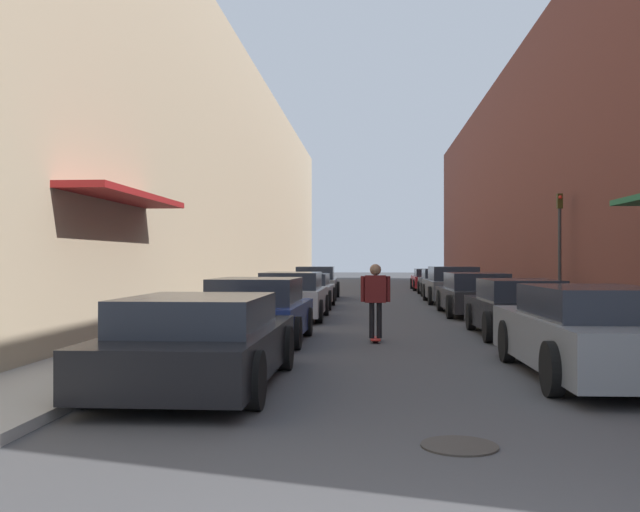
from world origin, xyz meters
TOP-DOWN VIEW (x-y plane):
  - ground at (0.00, 22.82)m, footprint 125.52×125.52m
  - curb_strip_left at (-4.69, 28.53)m, footprint 1.80×57.06m
  - curb_strip_right at (4.69, 28.53)m, footprint 1.80×57.06m
  - building_row_left at (-7.59, 28.52)m, footprint 4.90×57.06m
  - building_row_right at (7.59, 28.52)m, footprint 4.90×57.06m
  - parked_car_left_0 at (-2.71, 5.87)m, footprint 2.09×4.66m
  - parked_car_left_1 at (-2.78, 10.94)m, footprint 2.02×3.95m
  - parked_car_left_2 at (-2.70, 16.49)m, footprint 1.90×4.03m
  - parked_car_left_3 at (-2.80, 21.15)m, footprint 2.02×4.01m
  - parked_car_left_4 at (-2.82, 26.58)m, footprint 1.86×4.43m
  - parked_car_right_0 at (2.63, 6.92)m, footprint 1.92×4.81m
  - parked_car_right_1 at (2.75, 12.45)m, footprint 1.86×4.21m
  - parked_car_right_2 at (2.66, 18.40)m, footprint 1.99×4.80m
  - parked_car_right_3 at (2.64, 24.30)m, footprint 2.05×4.42m
  - parked_car_right_4 at (2.74, 30.09)m, footprint 1.97×4.14m
  - parked_car_right_5 at (2.73, 35.68)m, footprint 2.04×4.28m
  - skateboarder at (-0.38, 11.19)m, footprint 0.61×0.78m
  - manhole_cover at (0.34, 3.08)m, footprint 0.70×0.70m
  - traffic_light at (5.17, 18.38)m, footprint 0.16×0.22m

SIDE VIEW (x-z plane):
  - ground at x=0.00m, z-range 0.00..0.00m
  - manhole_cover at x=0.34m, z-range 0.00..0.02m
  - curb_strip_left at x=-4.69m, z-range 0.00..0.12m
  - curb_strip_right at x=4.69m, z-range 0.00..0.12m
  - parked_car_right_5 at x=2.73m, z-range -0.01..1.15m
  - parked_car_left_3 at x=-2.80m, z-range -0.01..1.18m
  - parked_car_left_0 at x=-2.71m, z-range -0.01..1.20m
  - parked_car_right_4 at x=2.74m, z-range -0.02..1.22m
  - parked_car_right_1 at x=2.75m, z-range -0.02..1.23m
  - parked_car_right_2 at x=2.66m, z-range -0.02..1.26m
  - parked_car_left_1 at x=-2.78m, z-range -0.03..1.28m
  - parked_car_left_2 at x=-2.70m, z-range -0.03..1.30m
  - parked_car_right_0 at x=2.63m, z-range -0.01..1.30m
  - parked_car_left_4 at x=-2.82m, z-range -0.02..1.35m
  - parked_car_right_3 at x=2.64m, z-range -0.03..1.38m
  - skateboarder at x=-0.38m, z-range 0.18..1.77m
  - traffic_light at x=5.17m, z-range 0.53..4.07m
  - building_row_left at x=-7.59m, z-range 0.00..10.22m
  - building_row_right at x=7.59m, z-range 0.00..10.44m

